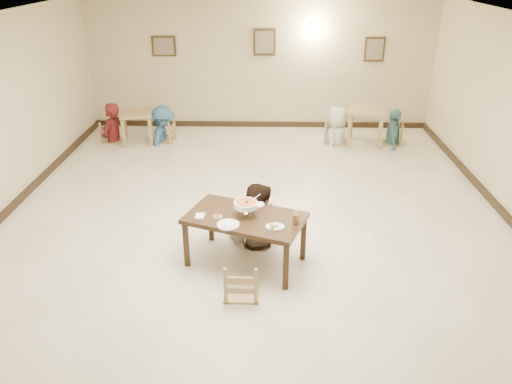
{
  "coord_description": "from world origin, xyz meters",
  "views": [
    {
      "loc": [
        0.2,
        -6.7,
        3.77
      ],
      "look_at": [
        0.04,
        -0.48,
        0.82
      ],
      "focal_mm": 35.0,
      "sensor_mm": 36.0,
      "label": 1
    }
  ],
  "objects_px": {
    "bg_table_left": "(136,118)",
    "bg_chair_rl": "(337,121)",
    "chair_near": "(241,262)",
    "main_table": "(245,221)",
    "bg_chair_ll": "(111,123)",
    "bg_chair_lr": "(163,121)",
    "bg_diner_d": "(396,109)",
    "curry_warmer": "(246,205)",
    "bg_chair_rr": "(394,125)",
    "drink_glass": "(296,218)",
    "bg_diner_b": "(161,106)",
    "bg_table_right": "(366,115)",
    "chair_far": "(257,210)",
    "bg_diner_a": "(109,103)",
    "bg_diner_c": "(338,107)",
    "main_diner": "(256,184)"
  },
  "relations": [
    {
      "from": "bg_table_right",
      "to": "bg_chair_rl",
      "type": "height_order",
      "value": "bg_chair_rl"
    },
    {
      "from": "curry_warmer",
      "to": "bg_chair_rr",
      "type": "height_order",
      "value": "curry_warmer"
    },
    {
      "from": "bg_diner_a",
      "to": "curry_warmer",
      "type": "bearing_deg",
      "value": 51.64
    },
    {
      "from": "curry_warmer",
      "to": "bg_table_left",
      "type": "bearing_deg",
      "value": 118.7
    },
    {
      "from": "bg_table_right",
      "to": "bg_chair_lr",
      "type": "xyz_separation_m",
      "value": [
        -4.47,
        0.01,
        -0.17
      ]
    },
    {
      "from": "curry_warmer",
      "to": "bg_chair_ll",
      "type": "relative_size",
      "value": 0.4
    },
    {
      "from": "chair_near",
      "to": "bg_table_right",
      "type": "relative_size",
      "value": 1.0
    },
    {
      "from": "bg_chair_lr",
      "to": "bg_diner_d",
      "type": "xyz_separation_m",
      "value": [
        5.08,
        -0.04,
        0.32
      ]
    },
    {
      "from": "bg_chair_lr",
      "to": "bg_diner_a",
      "type": "xyz_separation_m",
      "value": [
        -1.13,
        -0.06,
        0.42
      ]
    },
    {
      "from": "bg_diner_a",
      "to": "bg_diner_b",
      "type": "relative_size",
      "value": 1.09
    },
    {
      "from": "bg_diner_c",
      "to": "bg_diner_b",
      "type": "bearing_deg",
      "value": -63.52
    },
    {
      "from": "main_table",
      "to": "bg_diner_d",
      "type": "relative_size",
      "value": 1.09
    },
    {
      "from": "main_diner",
      "to": "bg_table_right",
      "type": "height_order",
      "value": "main_diner"
    },
    {
      "from": "drink_glass",
      "to": "bg_diner_a",
      "type": "distance_m",
      "value": 6.26
    },
    {
      "from": "bg_chair_rl",
      "to": "bg_table_right",
      "type": "bearing_deg",
      "value": -74.02
    },
    {
      "from": "chair_near",
      "to": "bg_diner_d",
      "type": "xyz_separation_m",
      "value": [
        3.05,
        5.51,
        0.33
      ]
    },
    {
      "from": "bg_table_left",
      "to": "bg_chair_rl",
      "type": "distance_m",
      "value": 4.41
    },
    {
      "from": "bg_table_left",
      "to": "bg_chair_rl",
      "type": "xyz_separation_m",
      "value": [
        4.41,
        0.06,
        -0.05
      ]
    },
    {
      "from": "bg_chair_ll",
      "to": "bg_diner_b",
      "type": "xyz_separation_m",
      "value": [
        1.13,
        0.06,
        0.37
      ]
    },
    {
      "from": "main_diner",
      "to": "bg_diner_a",
      "type": "bearing_deg",
      "value": -37.86
    },
    {
      "from": "bg_chair_rl",
      "to": "bg_diner_b",
      "type": "distance_m",
      "value": 3.86
    },
    {
      "from": "main_diner",
      "to": "bg_chair_ll",
      "type": "distance_m",
      "value": 5.36
    },
    {
      "from": "chair_far",
      "to": "bg_diner_c",
      "type": "bearing_deg",
      "value": 76.96
    },
    {
      "from": "chair_far",
      "to": "bg_table_left",
      "type": "relative_size",
      "value": 1.1
    },
    {
      "from": "bg_chair_rl",
      "to": "bg_diner_b",
      "type": "height_order",
      "value": "bg_diner_b"
    },
    {
      "from": "bg_diner_a",
      "to": "bg_chair_lr",
      "type": "bearing_deg",
      "value": 110.84
    },
    {
      "from": "curry_warmer",
      "to": "bg_table_right",
      "type": "distance_m",
      "value": 5.4
    },
    {
      "from": "chair_near",
      "to": "bg_chair_rr",
      "type": "xyz_separation_m",
      "value": [
        3.05,
        5.51,
        -0.03
      ]
    },
    {
      "from": "bg_chair_lr",
      "to": "drink_glass",
      "type": "bearing_deg",
      "value": 36.22
    },
    {
      "from": "bg_chair_rl",
      "to": "bg_diner_a",
      "type": "xyz_separation_m",
      "value": [
        -4.98,
        -0.06,
        0.39
      ]
    },
    {
      "from": "bg_diner_b",
      "to": "main_table",
      "type": "bearing_deg",
      "value": -152.75
    },
    {
      "from": "main_diner",
      "to": "bg_table_left",
      "type": "bearing_deg",
      "value": -42.96
    },
    {
      "from": "main_table",
      "to": "bg_chair_ll",
      "type": "xyz_separation_m",
      "value": [
        -3.17,
        4.79,
        -0.19
      ]
    },
    {
      "from": "drink_glass",
      "to": "bg_chair_rr",
      "type": "xyz_separation_m",
      "value": [
        2.39,
        4.98,
        -0.35
      ]
    },
    {
      "from": "bg_chair_lr",
      "to": "bg_chair_rr",
      "type": "height_order",
      "value": "bg_chair_lr"
    },
    {
      "from": "bg_table_right",
      "to": "bg_diner_b",
      "type": "distance_m",
      "value": 4.47
    },
    {
      "from": "bg_chair_rl",
      "to": "bg_diner_a",
      "type": "bearing_deg",
      "value": 107.61
    },
    {
      "from": "drink_glass",
      "to": "bg_chair_lr",
      "type": "distance_m",
      "value": 5.7
    },
    {
      "from": "bg_chair_rr",
      "to": "curry_warmer",
      "type": "bearing_deg",
      "value": -21.14
    },
    {
      "from": "curry_warmer",
      "to": "bg_chair_rl",
      "type": "height_order",
      "value": "bg_chair_rl"
    },
    {
      "from": "curry_warmer",
      "to": "bg_chair_rr",
      "type": "distance_m",
      "value": 5.69
    },
    {
      "from": "bg_table_left",
      "to": "bg_chair_rr",
      "type": "height_order",
      "value": "bg_chair_rr"
    },
    {
      "from": "curry_warmer",
      "to": "drink_glass",
      "type": "distance_m",
      "value": 0.67
    },
    {
      "from": "chair_near",
      "to": "bg_chair_ll",
      "type": "xyz_separation_m",
      "value": [
        -3.16,
        5.49,
        -0.02
      ]
    },
    {
      "from": "bg_diner_b",
      "to": "bg_diner_d",
      "type": "bearing_deg",
      "value": -86.04
    },
    {
      "from": "chair_near",
      "to": "bg_table_left",
      "type": "relative_size",
      "value": 1.13
    },
    {
      "from": "bg_chair_rl",
      "to": "drink_glass",
      "type": "bearing_deg",
      "value": -176.06
    },
    {
      "from": "bg_table_left",
      "to": "bg_diner_c",
      "type": "bearing_deg",
      "value": 0.74
    },
    {
      "from": "curry_warmer",
      "to": "bg_chair_rr",
      "type": "bearing_deg",
      "value": 57.72
    },
    {
      "from": "bg_chair_ll",
      "to": "bg_table_right",
      "type": "bearing_deg",
      "value": -75.25
    }
  ]
}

